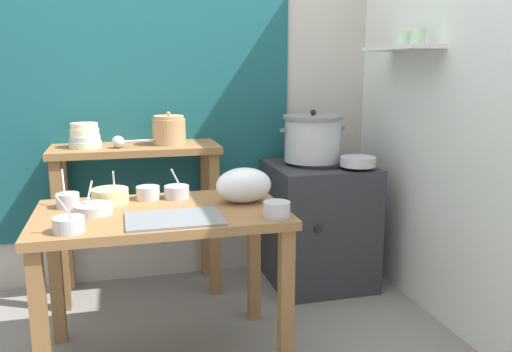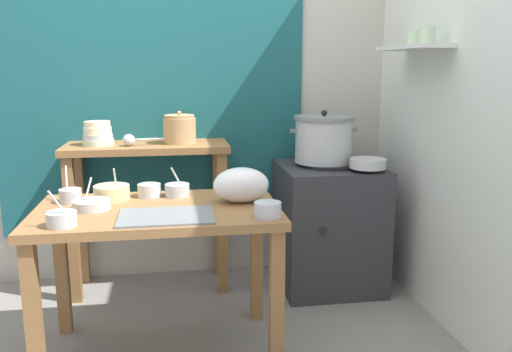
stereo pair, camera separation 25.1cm
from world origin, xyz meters
name	(u,v)px [view 1 (the left image)]	position (x,y,z in m)	size (l,w,h in m)	color
wall_back	(175,74)	(0.08, 1.10, 1.30)	(4.40, 0.12, 2.60)	#B2ADA3
wall_right	(445,76)	(1.40, 0.20, 1.30)	(0.30, 3.20, 2.60)	silver
prep_table	(162,234)	(-0.11, 0.03, 0.61)	(1.10, 0.66, 0.72)	olive
back_shelf_table	(137,183)	(-0.19, 0.83, 0.68)	(0.96, 0.40, 0.90)	olive
stove_block	(318,223)	(0.91, 0.70, 0.38)	(0.60, 0.61, 0.78)	#2D2D33
steamer_pot	(313,138)	(0.87, 0.72, 0.92)	(0.41, 0.36, 0.32)	#B7BABF
clay_pot	(169,130)	(0.01, 0.83, 0.98)	(0.19, 0.19, 0.19)	tan
bowl_stack_enamel	(85,136)	(-0.46, 0.82, 0.96)	(0.18, 0.18, 0.14)	#B7D1AD
ladle	(120,142)	(-0.27, 0.76, 0.94)	(0.30, 0.09, 0.07)	#B7BABF
serving_tray	(174,219)	(-0.07, -0.14, 0.72)	(0.40, 0.28, 0.01)	slate
plastic_bag	(244,185)	(0.28, 0.07, 0.80)	(0.26, 0.18, 0.17)	white
wide_pan	(358,161)	(1.07, 0.50, 0.81)	(0.21, 0.21, 0.05)	#B7BABF
prep_bowl_0	(68,224)	(-0.48, -0.20, 0.75)	(0.12, 0.12, 0.16)	#B7BABF
prep_bowl_1	(177,191)	(-0.02, 0.24, 0.75)	(0.12, 0.12, 0.15)	#B7BABF
prep_bowl_2	(93,208)	(-0.40, 0.05, 0.74)	(0.17, 0.17, 0.14)	#B7BABF
prep_bowl_3	(68,200)	(-0.52, 0.19, 0.76)	(0.10, 0.10, 0.17)	#B7BABF
prep_bowl_4	(110,195)	(-0.33, 0.22, 0.76)	(0.17, 0.17, 0.16)	#E5C684
prep_bowl_5	(148,192)	(-0.15, 0.25, 0.75)	(0.11, 0.11, 0.06)	#B7BABF
prep_bowl_6	(277,209)	(0.36, -0.21, 0.76)	(0.12, 0.12, 0.07)	#B7BABF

